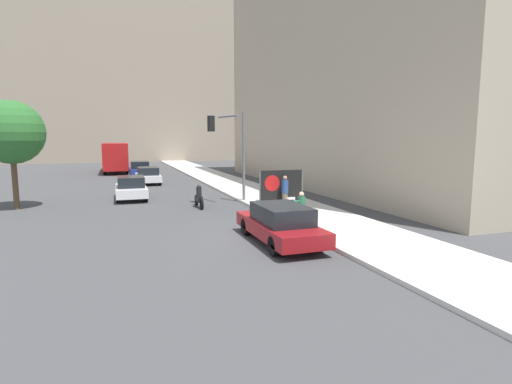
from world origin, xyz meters
The scene contains 16 objects.
ground_plane centered at (0.00, 0.00, 0.00)m, with size 160.00×160.00×0.00m, color #444447.
sidewalk_curb centered at (3.37, 15.00, 0.07)m, with size 3.91×90.00×0.14m, color beige.
building_backdrop_far centered at (-2.00, 58.22, 15.85)m, with size 52.00×12.00×31.71m.
building_backdrop_right centered at (12.30, 13.51, 10.24)m, with size 10.00×32.00×20.48m.
seated_protester centered at (2.30, 1.70, 0.81)m, with size 0.92×0.77×1.23m.
jogger_on_sidewalk centered at (2.69, 4.48, 1.00)m, with size 0.34×0.34×1.69m.
pedestrian_behind centered at (2.64, 7.09, 1.04)m, with size 0.34×0.34×1.75m.
protest_banner centered at (2.61, 4.80, 1.17)m, with size 2.38×0.06×1.94m.
traffic_light_pole centered at (0.86, 7.86, 3.53)m, with size 2.26×2.02×5.05m.
parked_car_curbside centered at (0.14, -1.05, 0.69)m, with size 1.78×4.72×1.37m.
car_on_road_nearest centered at (-4.48, 11.47, 0.70)m, with size 1.77×4.21×1.40m.
car_on_road_midblock centered at (-2.88, 19.87, 0.69)m, with size 1.85×4.32×1.37m.
car_on_road_distant centered at (-3.19, 26.31, 0.75)m, with size 1.88×4.27×1.52m.
city_bus_on_road centered at (-5.38, 33.24, 1.84)m, with size 2.51×10.03×3.20m.
motorcycle_on_road centered at (-1.14, 7.20, 0.53)m, with size 0.28×2.05×1.22m.
street_tree_near_curb centered at (-10.27, 9.78, 3.98)m, with size 3.26×3.26×5.62m.
Camera 1 is at (-5.18, -13.79, 3.65)m, focal length 28.00 mm.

